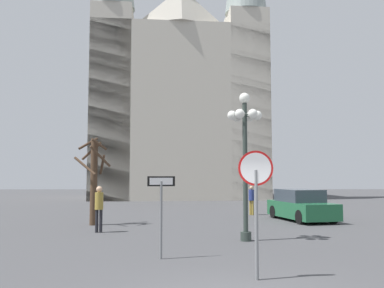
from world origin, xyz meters
TOP-DOWN VIEW (x-y plane):
  - cathedral at (-1.49, 32.99)m, footprint 16.92×11.89m
  - stop_sign at (0.61, 1.73)m, footprint 0.74×0.08m
  - one_way_arrow_sign at (-1.52, 3.92)m, footprint 0.72×0.20m
  - street_lamp at (1.14, 6.84)m, footprint 1.18×1.07m
  - bare_tree at (-4.93, 11.33)m, footprint 1.61×1.59m
  - parked_car_near_green at (4.78, 13.09)m, footprint 2.63×4.42m
  - pedestrian_walking at (2.82, 15.90)m, footprint 0.32×0.32m
  - pedestrian_standing at (-4.19, 8.97)m, footprint 0.32×0.32m

SIDE VIEW (x-z plane):
  - parked_car_near_green at x=4.78m, z-range -0.05..1.45m
  - pedestrian_walking at x=2.82m, z-range 0.16..1.77m
  - pedestrian_standing at x=-4.19m, z-range 0.19..1.96m
  - one_way_arrow_sign at x=-1.52m, z-range 0.34..2.49m
  - stop_sign at x=0.61m, z-range 0.53..3.23m
  - bare_tree at x=-4.93m, z-range 0.12..4.05m
  - street_lamp at x=1.14m, z-range 0.86..5.85m
  - cathedral at x=-1.49m, z-range -6.72..28.04m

